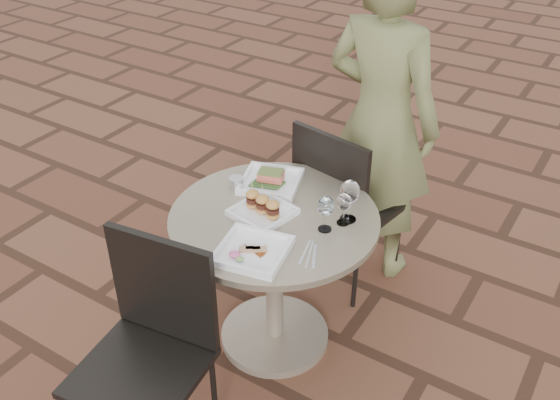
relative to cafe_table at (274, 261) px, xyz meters
The scene contains 13 objects.
ground 0.62m from the cafe_table, 41.41° to the right, with size 60.00×60.00×0.00m, color brown.
cafe_table is the anchor object (origin of this frame).
chair_far 0.54m from the cafe_table, 84.37° to the left, with size 0.51×0.51×0.93m.
chair_near 0.69m from the cafe_table, 98.83° to the right, with size 0.49×0.49×0.93m.
diner 0.91m from the cafe_table, 82.45° to the left, with size 0.63×0.41×1.72m, color brown.
plate_salmon 0.36m from the cafe_table, 126.23° to the left, with size 0.33×0.33×0.07m.
plate_sliders 0.28m from the cafe_table, 156.36° to the right, with size 0.27×0.27×0.15m.
plate_tuna 0.38m from the cafe_table, 75.14° to the right, with size 0.31×0.31×0.03m.
wine_glass_right 0.43m from the cafe_table, ahead, with size 0.07×0.07×0.16m.
wine_glass_mid 0.49m from the cafe_table, 26.83° to the left, with size 0.08×0.08×0.19m.
wine_glass_far 0.46m from the cafe_table, 21.55° to the left, with size 0.06×0.06×0.15m.
steel_ramekin 0.39m from the cafe_table, 160.02° to the left, with size 0.07×0.07×0.05m, color silver.
cutlery_set 0.39m from the cafe_table, 29.60° to the right, with size 0.08×0.17×0.00m, color silver, non-canonical shape.
Camera 1 is at (0.89, -1.56, 2.25)m, focal length 40.00 mm.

